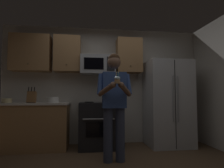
{
  "coord_description": "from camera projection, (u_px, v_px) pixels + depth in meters",
  "views": [
    {
      "loc": [
        -0.36,
        -2.58,
        1.06
      ],
      "look_at": [
        0.04,
        0.49,
        1.25
      ],
      "focal_mm": 30.37,
      "sensor_mm": 36.0,
      "label": 1
    }
  ],
  "objects": [
    {
      "name": "wall_back",
      "position": [
        104.0,
        85.0,
        4.35
      ],
      "size": [
        4.4,
        0.1,
        2.6
      ],
      "primitive_type": "cube",
      "color": "beige",
      "rests_on": "ground"
    },
    {
      "name": "oven_range",
      "position": [
        98.0,
        125.0,
        3.89
      ],
      "size": [
        0.76,
        0.7,
        0.93
      ],
      "color": "black",
      "rests_on": "ground"
    },
    {
      "name": "microwave",
      "position": [
        98.0,
        65.0,
        4.09
      ],
      "size": [
        0.74,
        0.41,
        0.4
      ],
      "color": "#9EA0A5"
    },
    {
      "name": "refrigerator",
      "position": [
        168.0,
        103.0,
        4.07
      ],
      "size": [
        0.9,
        0.75,
        1.8
      ],
      "color": "#B7BABF",
      "rests_on": "ground"
    },
    {
      "name": "cabinet_row_upper",
      "position": [
        71.0,
        54.0,
        4.08
      ],
      "size": [
        2.78,
        0.36,
        0.76
      ],
      "color": "#9E7247"
    },
    {
      "name": "counter_left",
      "position": [
        32.0,
        126.0,
        3.75
      ],
      "size": [
        1.44,
        0.66,
        0.92
      ],
      "color": "#9E7247",
      "rests_on": "ground"
    },
    {
      "name": "knife_block",
      "position": [
        32.0,
        97.0,
        3.73
      ],
      "size": [
        0.16,
        0.15,
        0.32
      ],
      "color": "brown",
      "rests_on": "counter_left"
    },
    {
      "name": "bowl_large_white",
      "position": [
        53.0,
        100.0,
        3.85
      ],
      "size": [
        0.24,
        0.24,
        0.11
      ],
      "color": "white",
      "rests_on": "counter_left"
    },
    {
      "name": "bowl_small_colored",
      "position": [
        7.0,
        100.0,
        3.7
      ],
      "size": [
        0.19,
        0.19,
        0.09
      ],
      "color": "beige",
      "rests_on": "counter_left"
    },
    {
      "name": "person",
      "position": [
        114.0,
        100.0,
        3.08
      ],
      "size": [
        0.6,
        0.48,
        1.76
      ],
      "color": "#383F59",
      "rests_on": "ground"
    },
    {
      "name": "cupcake",
      "position": [
        117.0,
        80.0,
        2.78
      ],
      "size": [
        0.09,
        0.09,
        0.17
      ],
      "color": "#A87F56"
    }
  ]
}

